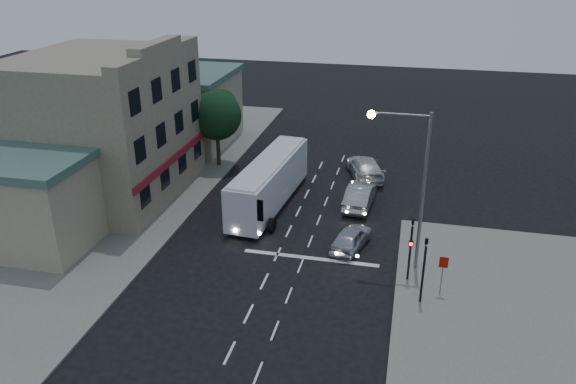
% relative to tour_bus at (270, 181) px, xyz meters
% --- Properties ---
extents(ground, '(120.00, 120.00, 0.00)m').
position_rel_tour_bus_xyz_m(ground, '(2.17, -8.56, -1.83)').
color(ground, black).
extents(sidewalk_near, '(12.00, 24.00, 0.12)m').
position_rel_tour_bus_xyz_m(sidewalk_near, '(15.17, -12.56, -1.77)').
color(sidewalk_near, slate).
rests_on(sidewalk_near, ground).
extents(sidewalk_far, '(12.00, 50.00, 0.12)m').
position_rel_tour_bus_xyz_m(sidewalk_far, '(-10.83, -0.56, -1.77)').
color(sidewalk_far, slate).
rests_on(sidewalk_far, ground).
extents(road_markings, '(8.00, 30.55, 0.01)m').
position_rel_tour_bus_xyz_m(road_markings, '(3.46, -5.25, -1.82)').
color(road_markings, silver).
rests_on(road_markings, ground).
extents(tour_bus, '(3.20, 11.16, 3.38)m').
position_rel_tour_bus_xyz_m(tour_bus, '(0.00, 0.00, 0.00)').
color(tour_bus, silver).
rests_on(tour_bus, ground).
extents(car_suv, '(2.50, 4.21, 1.34)m').
position_rel_tour_bus_xyz_m(car_suv, '(6.32, -4.76, -1.15)').
color(car_suv, '#B1B0BF').
rests_on(car_suv, ground).
extents(car_sedan_a, '(2.01, 4.94, 1.60)m').
position_rel_tour_bus_xyz_m(car_sedan_a, '(6.18, 1.24, -1.03)').
color(car_sedan_a, '#ABABAB').
rests_on(car_sedan_a, ground).
extents(car_sedan_b, '(3.82, 5.92, 1.59)m').
position_rel_tour_bus_xyz_m(car_sedan_b, '(5.96, 6.78, -1.03)').
color(car_sedan_b, silver).
rests_on(car_sedan_b, ground).
extents(traffic_signal_main, '(0.25, 0.35, 4.10)m').
position_rel_tour_bus_xyz_m(traffic_signal_main, '(9.77, -7.78, 0.59)').
color(traffic_signal_main, black).
rests_on(traffic_signal_main, sidewalk_near).
extents(traffic_signal_side, '(0.18, 0.15, 4.10)m').
position_rel_tour_bus_xyz_m(traffic_signal_side, '(10.47, -9.76, 0.59)').
color(traffic_signal_side, black).
rests_on(traffic_signal_side, sidewalk_near).
extents(regulatory_sign, '(0.45, 0.12, 2.20)m').
position_rel_tour_bus_xyz_m(regulatory_sign, '(11.47, -8.80, -0.23)').
color(regulatory_sign, slate).
rests_on(regulatory_sign, sidewalk_near).
extents(streetlight, '(3.32, 0.44, 9.00)m').
position_rel_tour_bus_xyz_m(streetlight, '(9.52, -6.36, 3.91)').
color(streetlight, slate).
rests_on(streetlight, sidewalk_near).
extents(main_building, '(10.12, 12.00, 11.00)m').
position_rel_tour_bus_xyz_m(main_building, '(-11.78, -0.56, 3.33)').
color(main_building, '#7B7357').
rests_on(main_building, sidewalk_far).
extents(low_building_south, '(7.40, 5.40, 5.70)m').
position_rel_tour_bus_xyz_m(low_building_south, '(-12.33, -9.06, 1.18)').
color(low_building_south, tan).
rests_on(low_building_south, sidewalk_far).
extents(low_building_north, '(9.40, 9.40, 6.50)m').
position_rel_tour_bus_xyz_m(low_building_north, '(-11.33, 11.44, 1.56)').
color(low_building_north, tan).
rests_on(low_building_north, sidewalk_far).
extents(street_tree, '(4.00, 4.00, 6.20)m').
position_rel_tour_bus_xyz_m(street_tree, '(-6.03, 6.46, 2.67)').
color(street_tree, black).
rests_on(street_tree, sidewalk_far).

